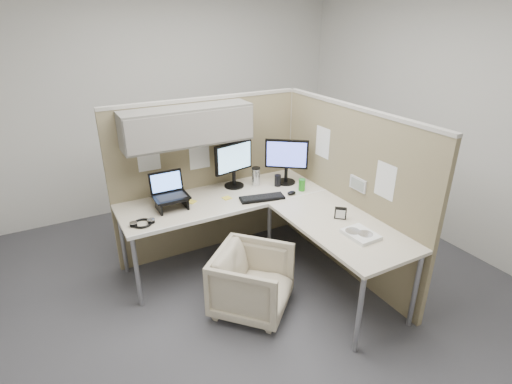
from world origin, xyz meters
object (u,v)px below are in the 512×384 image
monitor_left (234,161)px  keyboard (262,198)px  office_chair (252,279)px  desk (265,213)px

monitor_left → keyboard: (0.10, -0.41, -0.26)m
office_chair → keyboard: bearing=10.8°
desk → monitor_left: bearing=92.4°
desk → keyboard: 0.21m
monitor_left → keyboard: size_ratio=1.10×
desk → monitor_left: monitor_left is taller
keyboard → monitor_left: bearing=116.0°
desk → monitor_left: size_ratio=4.29×
desk → office_chair: 0.63m
desk → keyboard: keyboard is taller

